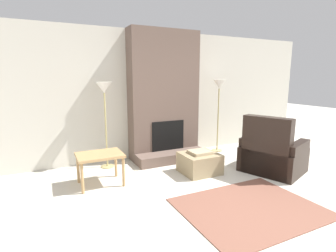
{
  "coord_description": "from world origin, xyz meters",
  "views": [
    {
      "loc": [
        -2.29,
        -1.95,
        1.68
      ],
      "look_at": [
        0.0,
        2.74,
        0.7
      ],
      "focal_mm": 28.0,
      "sensor_mm": 36.0,
      "label": 1
    }
  ],
  "objects": [
    {
      "name": "floor_lamp_right",
      "position": [
        1.29,
        2.81,
        1.38
      ],
      "size": [
        0.29,
        0.29,
        1.62
      ],
      "color": "tan",
      "rests_on": "ground_plane"
    },
    {
      "name": "ground_plane",
      "position": [
        0.0,
        0.0,
        0.0
      ],
      "size": [
        24.0,
        24.0,
        0.0
      ],
      "primitive_type": "plane",
      "color": "beige"
    },
    {
      "name": "wall_back",
      "position": [
        0.0,
        3.16,
        1.3
      ],
      "size": [
        7.79,
        0.06,
        2.6
      ],
      "primitive_type": "cube",
      "color": "beige",
      "rests_on": "ground_plane"
    },
    {
      "name": "floor_lamp_left",
      "position": [
        -1.24,
        2.81,
        1.35
      ],
      "size": [
        0.29,
        0.29,
        1.59
      ],
      "color": "tan",
      "rests_on": "ground_plane"
    },
    {
      "name": "area_rug",
      "position": [
        0.04,
        0.41,
        0.01
      ],
      "size": [
        1.75,
        1.39,
        0.01
      ],
      "primitive_type": "cube",
      "color": "brown",
      "rests_on": "ground_plane"
    },
    {
      "name": "fireplace",
      "position": [
        0.0,
        2.91,
        1.21
      ],
      "size": [
        1.46,
        0.78,
        2.6
      ],
      "color": "brown",
      "rests_on": "ground_plane"
    },
    {
      "name": "side_table",
      "position": [
        -1.53,
        2.03,
        0.43
      ],
      "size": [
        0.69,
        0.53,
        0.5
      ],
      "color": "tan",
      "rests_on": "ground_plane"
    },
    {
      "name": "ottoman",
      "position": [
        0.15,
        1.78,
        0.18
      ],
      "size": [
        0.63,
        0.59,
        0.4
      ],
      "color": "#998460",
      "rests_on": "ground_plane"
    },
    {
      "name": "armchair",
      "position": [
        1.31,
        1.25,
        0.31
      ],
      "size": [
        1.15,
        1.21,
        1.03
      ],
      "rotation": [
        0.0,
        0.0,
        1.93
      ],
      "color": "black",
      "rests_on": "ground_plane"
    }
  ]
}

